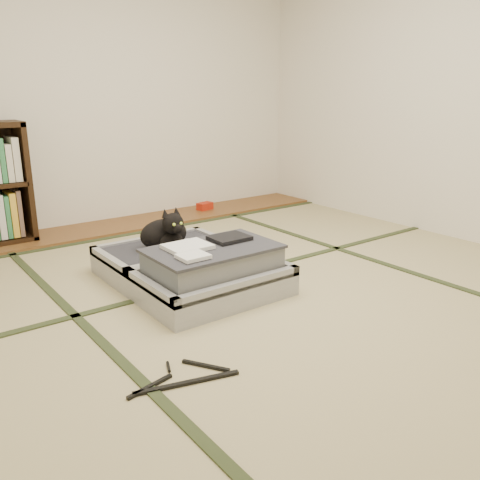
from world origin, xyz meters
TOP-DOWN VIEW (x-y plane):
  - floor at (0.00, 0.00)m, footprint 4.50×4.50m
  - wood_strip at (0.00, 2.00)m, footprint 4.00×0.50m
  - red_item at (0.87, 2.03)m, footprint 0.16×0.11m
  - room_shell at (0.00, 0.00)m, footprint 4.50×4.50m
  - tatami_borders at (0.00, 0.49)m, footprint 4.00×4.50m
  - suitcase at (-0.26, 0.41)m, footprint 0.83×1.11m
  - cat at (-0.28, 0.70)m, footprint 0.37×0.37m
  - cable_coil at (-0.10, 0.73)m, footprint 0.11×0.11m
  - hanger at (-0.86, -0.47)m, footprint 0.46×0.26m

SIDE VIEW (x-z plane):
  - floor at x=0.00m, z-range 0.00..0.00m
  - tatami_borders at x=0.00m, z-range 0.00..0.01m
  - hanger at x=-0.86m, z-range 0.00..0.01m
  - wood_strip at x=0.00m, z-range 0.00..0.02m
  - red_item at x=0.87m, z-range 0.02..0.09m
  - suitcase at x=-0.26m, z-range -0.05..0.28m
  - cable_coil at x=-0.10m, z-range 0.16..0.18m
  - cat at x=-0.28m, z-range 0.12..0.42m
  - room_shell at x=0.00m, z-range -0.79..3.71m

